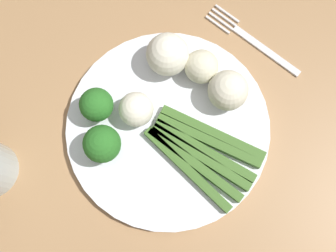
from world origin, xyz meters
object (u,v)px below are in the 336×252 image
Objects in this scene: broccoli_left at (96,105)px; cauliflower_back_right at (137,107)px; asparagus_bundle at (202,152)px; broccoli_front_left at (102,144)px; cauliflower_right at (228,90)px; cauliflower_edge at (168,54)px; cauliflower_near_fork at (201,67)px; plate at (168,128)px; fork at (252,41)px; dining_table at (186,156)px.

broccoli_left is 0.05m from cauliflower_back_right.
asparagus_bundle is 2.63× the size of broccoli_front_left.
asparagus_bundle is at bearing -173.73° from cauliflower_right.
cauliflower_edge is at bearing 0.91° from cauliflower_back_right.
cauliflower_back_right is (0.01, 0.11, 0.02)m from asparagus_bundle.
cauliflower_edge is 1.25× the size of cauliflower_back_right.
broccoli_left reaches higher than cauliflower_near_fork.
cauliflower_near_fork and cauliflower_back_right have the same top height.
cauliflower_edge is at bearing -22.50° from broccoli_left.
cauliflower_back_right is at bearing 153.55° from cauliflower_near_fork.
fork is (0.18, -0.04, -0.01)m from plate.
asparagus_bundle is at bearing -150.32° from cauliflower_near_fork.
cauliflower_back_right is at bearing 92.11° from plate.
plate is 4.67× the size of broccoli_front_left.
broccoli_left is (-0.03, 0.09, 0.04)m from plate.
cauliflower_right is at bearing -53.10° from broccoli_left.
cauliflower_right is at bearing -92.22° from cauliflower_edge.
dining_table is 30.49× the size of cauliflower_back_right.
dining_table is at bearing -92.41° from cauliflower_back_right.
cauliflower_right is at bearing -49.74° from cauliflower_back_right.
broccoli_front_left reaches higher than cauliflower_right.
plate is 5.98× the size of cauliflower_back_right.
plate is 6.01× the size of cauliflower_near_fork.
fork is (0.09, -0.04, -0.04)m from cauliflower_near_fork.
asparagus_bundle reaches higher than fork.
cauliflower_edge is at bearing 30.18° from plate.
broccoli_front_left is 1.28× the size of cauliflower_back_right.
asparagus_bundle is 0.14m from cauliflower_edge.
dining_table is 0.16m from cauliflower_back_right.
broccoli_front_left is (-0.06, 0.10, 0.15)m from dining_table.
broccoli_front_left is (-0.07, 0.06, 0.04)m from plate.
cauliflower_edge reaches higher than fork.
asparagus_bundle is (-0.00, -0.02, 0.12)m from dining_table.
broccoli_front_left is 1.02× the size of cauliflower_edge.
cauliflower_edge is 0.36× the size of fork.
cauliflower_back_right reaches higher than plate.
dining_table is 5.09× the size of plate.
cauliflower_right reaches higher than cauliflower_near_fork.
cauliflower_right is at bearing -105.84° from cauliflower_near_fork.
broccoli_front_left is 0.17m from cauliflower_near_fork.
cauliflower_back_right is (0.07, -0.01, -0.01)m from broccoli_front_left.
dining_table is 0.19m from broccoli_front_left.
broccoli_front_left reaches higher than cauliflower_edge.
broccoli_front_left is 0.18m from cauliflower_right.
cauliflower_near_fork reaches higher than dining_table.
broccoli_left is at bearing 119.14° from cauliflower_back_right.
cauliflower_back_right reaches higher than asparagus_bundle.
plate is 1.78× the size of asparagus_bundle.
cauliflower_back_right is 0.13m from cauliflower_right.
fork is (0.18, -0.09, -0.04)m from cauliflower_back_right.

